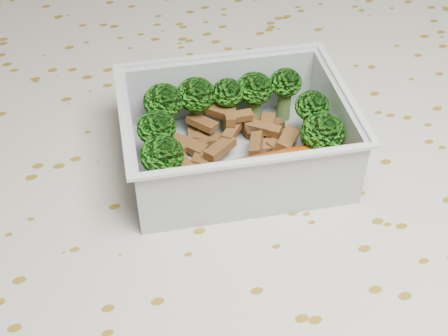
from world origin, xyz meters
name	(u,v)px	position (x,y,z in m)	size (l,w,h in m)	color
dining_table	(226,266)	(0.00, 0.00, 0.67)	(1.40, 0.90, 0.75)	brown
tablecloth	(226,228)	(0.00, 0.00, 0.72)	(1.46, 0.96, 0.19)	beige
lunch_container	(236,143)	(0.02, 0.03, 0.78)	(0.19, 0.16, 0.06)	silver
broccoli_florets	(228,114)	(0.02, 0.05, 0.79)	(0.16, 0.11, 0.05)	#608C3F
meat_pile	(237,137)	(0.03, 0.05, 0.77)	(0.11, 0.07, 0.03)	brown
sausage	(251,174)	(0.02, 0.00, 0.78)	(0.16, 0.03, 0.03)	#B5490D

